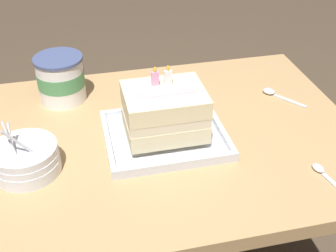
{
  "coord_description": "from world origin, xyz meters",
  "views": [
    {
      "loc": [
        -0.21,
        -0.85,
        1.33
      ],
      "look_at": [
        -0.01,
        -0.01,
        0.73
      ],
      "focal_mm": 47.19,
      "sensor_mm": 36.0,
      "label": 1
    }
  ],
  "objects": [
    {
      "name": "birthday_cake",
      "position": [
        -0.02,
        -0.02,
        0.78
      ],
      "size": [
        0.18,
        0.15,
        0.16
      ],
      "color": "beige",
      "rests_on": "foil_tray"
    },
    {
      "name": "foil_tray",
      "position": [
        -0.02,
        -0.02,
        0.71
      ],
      "size": [
        0.28,
        0.25,
        0.02
      ],
      "color": "silver",
      "rests_on": "dining_table"
    },
    {
      "name": "bowl_stack",
      "position": [
        -0.34,
        -0.06,
        0.73
      ],
      "size": [
        0.15,
        0.15,
        0.13
      ],
      "color": "white",
      "rests_on": "dining_table"
    },
    {
      "name": "ice_cream_tub",
      "position": [
        -0.25,
        0.23,
        0.76
      ],
      "size": [
        0.13,
        0.13,
        0.13
      ],
      "color": "white",
      "rests_on": "dining_table"
    },
    {
      "name": "serving_spoon_near_tray",
      "position": [
        0.29,
        -0.23,
        0.71
      ],
      "size": [
        0.04,
        0.16,
        0.01
      ],
      "color": "silver",
      "rests_on": "dining_table"
    },
    {
      "name": "dining_table",
      "position": [
        0.0,
        0.0,
        0.58
      ],
      "size": [
        0.93,
        0.7,
        0.7
      ],
      "color": "tan",
      "rests_on": "ground_plane"
    },
    {
      "name": "serving_spoon_by_bowls",
      "position": [
        0.32,
        0.12,
        0.71
      ],
      "size": [
        0.09,
        0.12,
        0.01
      ],
      "color": "silver",
      "rests_on": "dining_table"
    }
  ]
}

